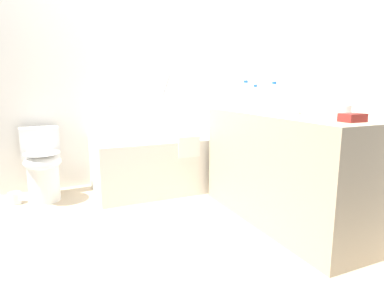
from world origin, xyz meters
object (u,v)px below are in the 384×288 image
(drinking_glass_2, at_px, (316,109))
(water_bottle_2, at_px, (255,98))
(bathtub, at_px, (169,159))
(sink_basin, at_px, (281,109))
(toilet, at_px, (42,165))
(sink_faucet, at_px, (298,109))
(water_bottle_0, at_px, (274,97))
(toilet_paper_roll, at_px, (15,198))
(drinking_glass_1, at_px, (259,104))
(drinking_glass_0, at_px, (345,112))
(water_bottle_1, at_px, (245,95))
(amenity_basket, at_px, (352,118))

(drinking_glass_2, bearing_deg, water_bottle_2, 89.48)
(bathtub, relative_size, sink_basin, 5.35)
(toilet, bearing_deg, sink_faucet, 54.24)
(water_bottle_0, distance_m, water_bottle_2, 0.22)
(toilet, relative_size, water_bottle_2, 3.15)
(bathtub, height_order, toilet, bathtub)
(water_bottle_2, height_order, drinking_glass_2, water_bottle_2)
(drinking_glass_2, height_order, toilet_paper_roll, drinking_glass_2)
(water_bottle_2, relative_size, drinking_glass_1, 2.22)
(drinking_glass_0, bearing_deg, bathtub, 109.52)
(water_bottle_1, height_order, toilet_paper_roll, water_bottle_1)
(water_bottle_1, bearing_deg, drinking_glass_0, -85.63)
(drinking_glass_2, bearing_deg, amenity_basket, -97.81)
(amenity_basket, bearing_deg, sink_faucet, 74.60)
(drinking_glass_0, bearing_deg, sink_basin, 96.78)
(bathtub, height_order, sink_faucet, bathtub)
(sink_faucet, bearing_deg, amenity_basket, -105.40)
(drinking_glass_2, bearing_deg, drinking_glass_1, 91.77)
(drinking_glass_0, bearing_deg, toilet_paper_roll, 139.84)
(sink_faucet, bearing_deg, water_bottle_1, 111.04)
(sink_faucet, height_order, drinking_glass_1, drinking_glass_1)
(water_bottle_1, bearing_deg, bathtub, 128.63)
(water_bottle_0, height_order, drinking_glass_1, water_bottle_0)
(drinking_glass_0, xyz_separation_m, drinking_glass_1, (-0.05, 0.85, 0.01))
(bathtub, bearing_deg, sink_basin, -64.91)
(water_bottle_1, bearing_deg, drinking_glass_1, -80.75)
(sink_basin, xyz_separation_m, sink_faucet, (0.17, 0.00, 0.00))
(sink_faucet, distance_m, water_bottle_0, 0.23)
(drinking_glass_2, bearing_deg, toilet, 139.26)
(water_bottle_2, height_order, drinking_glass_1, water_bottle_2)
(sink_basin, bearing_deg, water_bottle_0, 68.22)
(water_bottle_2, height_order, toilet_paper_roll, water_bottle_2)
(bathtub, height_order, amenity_basket, bathtub)
(sink_basin, distance_m, water_bottle_0, 0.23)
(toilet, distance_m, amenity_basket, 2.61)
(water_bottle_0, distance_m, drinking_glass_0, 0.74)
(toilet, xyz_separation_m, water_bottle_1, (1.73, -0.72, 0.64))
(sink_basin, height_order, water_bottle_2, water_bottle_2)
(drinking_glass_1, distance_m, amenity_basket, 0.97)
(toilet, height_order, water_bottle_1, water_bottle_1)
(bathtub, bearing_deg, toilet, 176.13)
(sink_basin, relative_size, drinking_glass_1, 2.93)
(sink_faucet, distance_m, drinking_glass_0, 0.55)
(drinking_glass_0, relative_size, toilet_paper_roll, 0.80)
(toilet, relative_size, drinking_glass_0, 7.81)
(water_bottle_0, xyz_separation_m, drinking_glass_0, (-0.01, -0.74, -0.07))
(bathtub, bearing_deg, toilet_paper_roll, 177.07)
(sink_faucet, relative_size, toilet_paper_roll, 1.38)
(sink_basin, height_order, drinking_glass_2, drinking_glass_2)
(toilet, relative_size, drinking_glass_1, 6.99)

